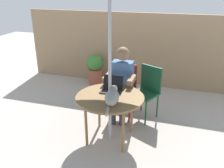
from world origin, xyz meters
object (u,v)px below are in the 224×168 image
object	(u,v)px
chair_empty	(147,88)
cat	(112,97)
potted_plant_near_fence	(95,69)
chair_occupied	(124,86)
laptop	(112,87)
person_seated	(122,80)
patio_table	(110,100)

from	to	relation	value
chair_empty	cat	world-z (taller)	chair_empty
potted_plant_near_fence	chair_empty	bearing A→B (deg)	-38.57
chair_occupied	laptop	bearing A→B (deg)	-92.90
cat	potted_plant_near_fence	size ratio (longest dim) A/B	0.94
chair_occupied	potted_plant_near_fence	size ratio (longest dim) A/B	1.31
chair_empty	cat	bearing A→B (deg)	-107.87
cat	person_seated	bearing A→B (deg)	95.97
chair_occupied	chair_empty	world-z (taller)	same
chair_occupied	potted_plant_near_fence	distance (m)	1.49
laptop	potted_plant_near_fence	bearing A→B (deg)	118.58
patio_table	laptop	distance (m)	0.24
laptop	chair_occupied	bearing A→B (deg)	87.10
chair_occupied	patio_table	bearing A→B (deg)	-90.00
patio_table	chair_occupied	xyz separation A→B (m)	(0.00, 0.79, -0.10)
person_seated	laptop	xyz separation A→B (m)	(-0.03, -0.43, 0.06)
chair_empty	cat	size ratio (longest dim) A/B	1.39
chair_occupied	laptop	size ratio (longest dim) A/B	3.00
chair_occupied	cat	bearing A→B (deg)	-85.00
patio_table	person_seated	xyz separation A→B (m)	(0.00, 0.64, 0.07)
chair_empty	potted_plant_near_fence	xyz separation A→B (m)	(-1.37, 1.09, -0.15)
chair_empty	person_seated	bearing A→B (deg)	-154.46
cat	potted_plant_near_fence	distance (m)	2.37
potted_plant_near_fence	cat	bearing A→B (deg)	-63.34
chair_occupied	person_seated	xyz separation A→B (m)	(0.00, -0.16, 0.17)
person_seated	cat	size ratio (longest dim) A/B	1.92
chair_empty	person_seated	distance (m)	0.48
laptop	potted_plant_near_fence	world-z (taller)	laptop
patio_table	potted_plant_near_fence	size ratio (longest dim) A/B	1.40
patio_table	chair_empty	bearing A→B (deg)	63.93
person_seated	patio_table	bearing A→B (deg)	-90.00
laptop	person_seated	bearing A→B (deg)	86.04
chair_occupied	chair_empty	size ratio (longest dim) A/B	1.00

